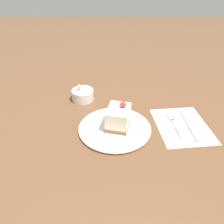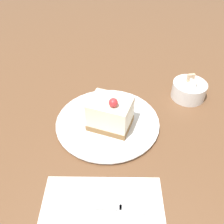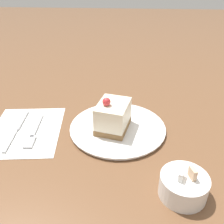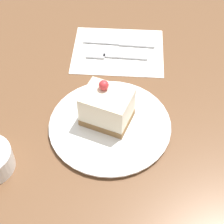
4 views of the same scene
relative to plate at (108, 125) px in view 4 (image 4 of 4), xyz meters
name	(u,v)px [view 4 (image 4 of 4)]	position (x,y,z in m)	size (l,w,h in m)	color
ground_plane	(109,131)	(-0.01, 0.00, -0.01)	(4.00, 4.00, 0.00)	brown
plate	(108,125)	(0.00, 0.00, 0.00)	(0.26, 0.26, 0.01)	white
cake_slice	(107,107)	(0.01, 0.00, 0.04)	(0.10, 0.11, 0.10)	olive
napkin	(118,51)	(0.25, 0.02, 0.00)	(0.21, 0.25, 0.00)	white
fork	(112,56)	(0.22, 0.03, 0.00)	(0.03, 0.16, 0.00)	#B2B2B7
knife	(125,44)	(0.27, 0.00, 0.00)	(0.02, 0.19, 0.00)	#B2B2B7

